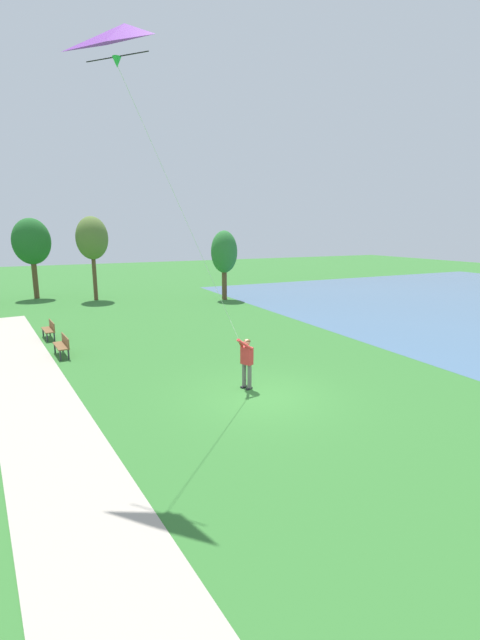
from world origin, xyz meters
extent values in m
plane|color=#33702D|center=(0.00, 0.00, 0.00)|extent=(120.00, 120.00, 0.00)
cube|color=#ADA393|center=(-6.50, 2.00, 0.01)|extent=(5.80, 32.07, 0.02)
cube|color=#232328|center=(-0.05, 0.66, 0.03)|extent=(0.26, 0.19, 0.06)
cylinder|color=slate|center=(-0.03, 0.67, 0.45)|extent=(0.14, 0.14, 0.82)
cube|color=#232328|center=(-0.15, 0.88, 0.03)|extent=(0.26, 0.19, 0.06)
cylinder|color=slate|center=(-0.13, 0.89, 0.45)|extent=(0.14, 0.14, 0.82)
cube|color=red|center=(-0.08, 0.78, 1.16)|extent=(0.36, 0.45, 0.60)
sphere|color=tan|center=(-0.08, 0.78, 1.62)|extent=(0.22, 0.22, 0.22)
ellipsoid|color=#4C3319|center=(-0.07, 0.78, 1.66)|extent=(0.29, 0.29, 0.13)
cylinder|color=red|center=(-0.25, 0.61, 1.61)|extent=(0.56, 0.15, 0.43)
cylinder|color=red|center=(-0.32, 0.77, 1.61)|extent=(0.42, 0.49, 0.43)
sphere|color=tan|center=(-0.43, 0.63, 1.74)|extent=(0.10, 0.10, 0.10)
pyramid|color=purple|center=(-3.95, -0.73, 9.35)|extent=(1.72, 1.78, 0.69)
cone|color=green|center=(-4.21, -0.96, 8.92)|extent=(0.28, 0.28, 0.22)
cylinder|color=black|center=(-4.21, -0.96, 9.03)|extent=(1.14, 1.23, 0.02)
cylinder|color=silver|center=(-2.32, -0.17, 5.30)|extent=(3.79, 1.61, 7.14)
cube|color=brown|center=(-5.49, 7.64, 0.45)|extent=(0.60, 1.54, 0.05)
cube|color=brown|center=(-5.31, 7.66, 0.68)|extent=(0.20, 1.50, 0.40)
cube|color=#2D2D33|center=(-5.58, 6.96, 0.23)|extent=(0.07, 0.07, 0.45)
cube|color=#2D2D33|center=(-5.26, 6.99, 0.23)|extent=(0.07, 0.07, 0.45)
cube|color=#2D2D33|center=(-5.72, 8.29, 0.23)|extent=(0.07, 0.07, 0.45)
cube|color=#2D2D33|center=(-5.41, 8.32, 0.23)|extent=(0.07, 0.07, 0.45)
cube|color=brown|center=(-5.87, 11.12, 0.45)|extent=(0.60, 1.54, 0.05)
cube|color=brown|center=(-5.68, 11.14, 0.68)|extent=(0.20, 1.50, 0.40)
cube|color=#2D2D33|center=(-5.96, 10.44, 0.23)|extent=(0.07, 0.07, 0.45)
cube|color=#2D2D33|center=(-5.64, 10.47, 0.23)|extent=(0.07, 0.07, 0.45)
cube|color=#2D2D33|center=(-6.10, 11.77, 0.23)|extent=(0.07, 0.07, 0.45)
cube|color=#2D2D33|center=(-5.78, 11.80, 0.23)|extent=(0.07, 0.07, 0.45)
cylinder|color=brown|center=(-6.16, 25.58, 1.59)|extent=(0.39, 0.39, 3.19)
ellipsoid|color=#236628|center=(-6.16, 25.58, 4.43)|extent=(2.81, 2.27, 3.54)
cylinder|color=brown|center=(-2.06, 22.68, 1.79)|extent=(0.30, 0.30, 3.58)
ellipsoid|color=#567033|center=(-2.06, 22.68, 4.70)|extent=(2.35, 2.65, 3.20)
cylinder|color=brown|center=(6.95, 18.53, 1.27)|extent=(0.38, 0.38, 2.55)
ellipsoid|color=#2D7533|center=(6.95, 18.53, 3.66)|extent=(2.00, 2.01, 3.18)
camera|label=1|loc=(-6.31, -11.52, 5.29)|focal=24.00mm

